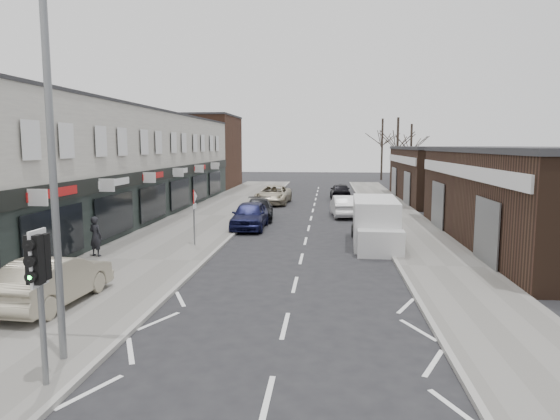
% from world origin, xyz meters
% --- Properties ---
extents(ground, '(160.00, 160.00, 0.00)m').
position_xyz_m(ground, '(0.00, 0.00, 0.00)').
color(ground, black).
rests_on(ground, ground).
extents(pavement_left, '(5.50, 64.00, 0.12)m').
position_xyz_m(pavement_left, '(-6.75, 22.00, 0.06)').
color(pavement_left, slate).
rests_on(pavement_left, ground).
extents(pavement_right, '(3.50, 64.00, 0.12)m').
position_xyz_m(pavement_right, '(5.75, 22.00, 0.06)').
color(pavement_right, slate).
rests_on(pavement_right, ground).
extents(shop_terrace_left, '(8.00, 41.00, 7.10)m').
position_xyz_m(shop_terrace_left, '(-13.50, 19.50, 3.55)').
color(shop_terrace_left, beige).
rests_on(shop_terrace_left, ground).
extents(brick_block_far, '(8.00, 10.00, 8.00)m').
position_xyz_m(brick_block_far, '(-13.50, 45.00, 4.00)').
color(brick_block_far, '#4D2F21').
rests_on(brick_block_far, ground).
extents(right_unit_far, '(10.00, 16.00, 4.50)m').
position_xyz_m(right_unit_far, '(12.50, 34.00, 2.25)').
color(right_unit_far, '#362318').
rests_on(right_unit_far, ground).
extents(tree_far_a, '(3.60, 3.60, 8.00)m').
position_xyz_m(tree_far_a, '(9.00, 48.00, 0.00)').
color(tree_far_a, '#382D26').
rests_on(tree_far_a, ground).
extents(tree_far_b, '(3.60, 3.60, 7.50)m').
position_xyz_m(tree_far_b, '(11.50, 54.00, 0.00)').
color(tree_far_b, '#382D26').
rests_on(tree_far_b, ground).
extents(tree_far_c, '(3.60, 3.60, 8.50)m').
position_xyz_m(tree_far_c, '(8.50, 60.00, 0.00)').
color(tree_far_c, '#382D26').
rests_on(tree_far_c, ground).
extents(traffic_light, '(0.28, 0.60, 3.10)m').
position_xyz_m(traffic_light, '(-4.40, -2.02, 2.41)').
color(traffic_light, slate).
rests_on(traffic_light, pavement_left).
extents(street_lamp, '(2.23, 0.22, 8.00)m').
position_xyz_m(street_lamp, '(-4.53, -0.80, 4.62)').
color(street_lamp, slate).
rests_on(street_lamp, pavement_left).
extents(warning_sign, '(0.12, 0.80, 2.70)m').
position_xyz_m(warning_sign, '(-5.16, 12.00, 2.20)').
color(warning_sign, slate).
rests_on(warning_sign, pavement_left).
extents(white_van, '(2.22, 5.86, 2.26)m').
position_xyz_m(white_van, '(3.40, 13.31, 1.07)').
color(white_van, silver).
rests_on(white_van, ground).
extents(sedan_on_pavement, '(1.79, 4.50, 1.46)m').
position_xyz_m(sedan_on_pavement, '(-6.96, 2.82, 0.85)').
color(sedan_on_pavement, '#A19881').
rests_on(sedan_on_pavement, pavement_left).
extents(pedestrian, '(0.73, 0.60, 1.71)m').
position_xyz_m(pedestrian, '(-8.72, 9.17, 0.98)').
color(pedestrian, black).
rests_on(pedestrian, pavement_left).
extents(parked_car_left_a, '(1.93, 4.68, 1.59)m').
position_xyz_m(parked_car_left_a, '(-3.40, 17.45, 0.79)').
color(parked_car_left_a, '#121439').
rests_on(parked_car_left_a, ground).
extents(parked_car_left_b, '(2.32, 4.75, 1.33)m').
position_xyz_m(parked_car_left_b, '(-3.40, 21.16, 0.67)').
color(parked_car_left_b, black).
rests_on(parked_car_left_b, ground).
extents(parked_car_left_c, '(2.78, 5.59, 1.52)m').
position_xyz_m(parked_car_left_c, '(-3.40, 29.93, 0.76)').
color(parked_car_left_c, '#B2A78E').
rests_on(parked_car_left_c, ground).
extents(parked_car_right_a, '(1.86, 4.52, 1.45)m').
position_xyz_m(parked_car_right_a, '(2.20, 23.06, 0.73)').
color(parked_car_right_a, silver).
rests_on(parked_car_right_a, ground).
extents(parked_car_right_b, '(1.86, 4.34, 1.46)m').
position_xyz_m(parked_car_right_b, '(2.20, 34.06, 0.73)').
color(parked_car_right_b, black).
rests_on(parked_car_right_b, ground).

